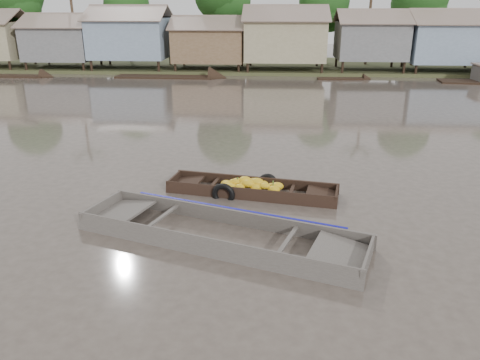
{
  "coord_description": "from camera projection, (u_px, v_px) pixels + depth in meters",
  "views": [
    {
      "loc": [
        1.64,
        -10.99,
        5.41
      ],
      "look_at": [
        0.78,
        1.19,
        0.8
      ],
      "focal_mm": 35.0,
      "sensor_mm": 36.0,
      "label": 1
    }
  ],
  "objects": [
    {
      "name": "distant_boats",
      "position": [
        408.0,
        80.0,
        34.13
      ],
      "size": [
        48.82,
        14.17,
        1.38
      ],
      "color": "black",
      "rests_on": "ground"
    },
    {
      "name": "riverbank",
      "position": [
        291.0,
        33.0,
        40.73
      ],
      "size": [
        120.0,
        12.47,
        10.22
      ],
      "color": "#384723",
      "rests_on": "ground"
    },
    {
      "name": "ground",
      "position": [
        207.0,
        224.0,
        12.28
      ],
      "size": [
        120.0,
        120.0,
        0.0
      ],
      "primitive_type": "plane",
      "color": "#473E36",
      "rests_on": "ground"
    },
    {
      "name": "banana_boat",
      "position": [
        250.0,
        189.0,
        14.21
      ],
      "size": [
        5.29,
        2.11,
        0.73
      ],
      "rotation": [
        0.0,
        0.0,
        -0.17
      ],
      "color": "black",
      "rests_on": "ground"
    },
    {
      "name": "viewer_boat",
      "position": [
        222.0,
        237.0,
        11.45
      ],
      "size": [
        7.4,
        4.09,
        0.58
      ],
      "rotation": [
        0.0,
        0.0,
        -0.33
      ],
      "color": "#48423C",
      "rests_on": "ground"
    }
  ]
}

